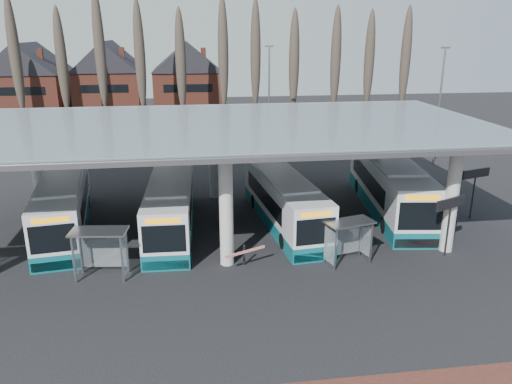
{
  "coord_description": "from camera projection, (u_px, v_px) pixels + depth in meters",
  "views": [
    {
      "loc": [
        -1.73,
        -20.88,
        11.5
      ],
      "look_at": [
        2.13,
        7.0,
        2.35
      ],
      "focal_mm": 35.0,
      "sensor_mm": 36.0,
      "label": 1
    }
  ],
  "objects": [
    {
      "name": "ground",
      "position": [
        232.0,
        287.0,
        23.45
      ],
      "size": [
        140.0,
        140.0,
        0.0
      ],
      "primitive_type": "plane",
      "color": "black",
      "rests_on": "ground"
    },
    {
      "name": "station_canopy",
      "position": [
        218.0,
        134.0,
        29.23
      ],
      "size": [
        32.0,
        16.0,
        6.34
      ],
      "color": "beige",
      "rests_on": "ground"
    },
    {
      "name": "poplar_row",
      "position": [
        201.0,
        58.0,
        51.82
      ],
      "size": [
        45.1,
        1.1,
        14.5
      ],
      "color": "#473D33",
      "rests_on": "ground"
    },
    {
      "name": "townhouse_row",
      "position": [
        70.0,
        78.0,
        61.0
      ],
      "size": [
        36.8,
        10.3,
        12.25
      ],
      "color": "brown",
      "rests_on": "ground"
    },
    {
      "name": "lamp_post_b",
      "position": [
        269.0,
        99.0,
        47.07
      ],
      "size": [
        0.8,
        0.16,
        10.17
      ],
      "color": "slate",
      "rests_on": "ground"
    },
    {
      "name": "lamp_post_c",
      "position": [
        439.0,
        105.0,
        43.25
      ],
      "size": [
        0.8,
        0.16,
        10.17
      ],
      "color": "slate",
      "rests_on": "ground"
    },
    {
      "name": "bus_0",
      "position": [
        64.0,
        205.0,
        29.81
      ],
      "size": [
        4.02,
        11.86,
        3.23
      ],
      "rotation": [
        0.0,
        0.0,
        0.13
      ],
      "color": "silver",
      "rests_on": "ground"
    },
    {
      "name": "bus_1",
      "position": [
        171.0,
        205.0,
        29.95
      ],
      "size": [
        2.84,
        11.52,
        3.18
      ],
      "rotation": [
        0.0,
        0.0,
        -0.03
      ],
      "color": "silver",
      "rests_on": "ground"
    },
    {
      "name": "bus_2",
      "position": [
        284.0,
        201.0,
        30.7
      ],
      "size": [
        3.53,
        11.47,
        3.14
      ],
      "rotation": [
        0.0,
        0.0,
        0.1
      ],
      "color": "silver",
      "rests_on": "ground"
    },
    {
      "name": "bus_3",
      "position": [
        389.0,
        186.0,
        33.03
      ],
      "size": [
        4.36,
        13.01,
        3.55
      ],
      "rotation": [
        0.0,
        0.0,
        -0.13
      ],
      "color": "silver",
      "rests_on": "ground"
    },
    {
      "name": "shelter_1",
      "position": [
        100.0,
        242.0,
        23.95
      ],
      "size": [
        2.78,
        1.61,
        2.46
      ],
      "rotation": [
        0.0,
        0.0,
        -0.11
      ],
      "color": "gray",
      "rests_on": "ground"
    },
    {
      "name": "shelter_2",
      "position": [
        347.0,
        232.0,
        25.45
      ],
      "size": [
        2.72,
        1.84,
        2.31
      ],
      "rotation": [
        0.0,
        0.0,
        0.26
      ],
      "color": "gray",
      "rests_on": "ground"
    },
    {
      "name": "info_sign_0",
      "position": [
        450.0,
        208.0,
        25.82
      ],
      "size": [
        2.04,
        1.03,
        3.27
      ],
      "rotation": [
        0.0,
        0.0,
        0.43
      ],
      "color": "black",
      "rests_on": "ground"
    },
    {
      "name": "info_sign_1",
      "position": [
        476.0,
        177.0,
        31.21
      ],
      "size": [
        2.13,
        0.75,
        3.25
      ],
      "rotation": [
        0.0,
        0.0,
        0.29
      ],
      "color": "black",
      "rests_on": "ground"
    },
    {
      "name": "barrier",
      "position": [
        245.0,
        252.0,
        24.98
      ],
      "size": [
        2.11,
        1.11,
        1.15
      ],
      "rotation": [
        0.0,
        0.0,
        0.45
      ],
      "color": "black",
      "rests_on": "ground"
    }
  ]
}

